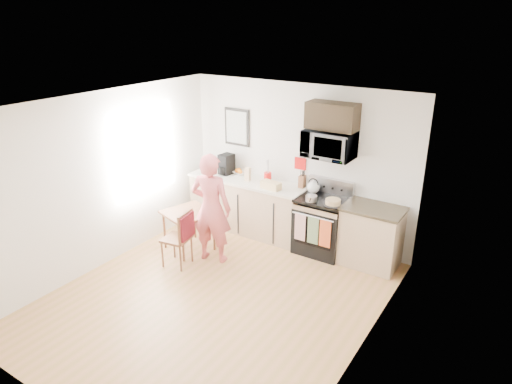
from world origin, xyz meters
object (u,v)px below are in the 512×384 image
Objects in this scene: microwave at (329,144)px; dining_table at (188,216)px; chair at (183,232)px; range at (322,226)px; cake at (333,202)px; person at (211,208)px.

dining_table is at bearing -146.93° from microwave.
microwave is 0.85× the size of chair.
cake is at bearing -37.81° from range.
chair is at bearing -134.76° from range.
microwave is 0.44× the size of person.
microwave reaches higher than range.
person is (-1.31, -1.25, -0.90)m from microwave.
range is 1.79m from person.
dining_table is (-0.52, 0.06, -0.28)m from person.
cake is at bearing -162.60° from person.
microwave is at bearing 33.07° from dining_table.
range is at bearing 36.20° from chair.
range is 0.67× the size of person.
microwave is 2.55m from chair.
dining_table is at bearing -156.42° from cake.
microwave is at bearing 90.06° from range.
person is at bearing -148.15° from cake.
person is 2.25× the size of dining_table.
cake is at bearing 28.53° from chair.
person is at bearing 51.65° from chair.
cake is at bearing -50.55° from microwave.
chair is 3.22× the size of cake.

